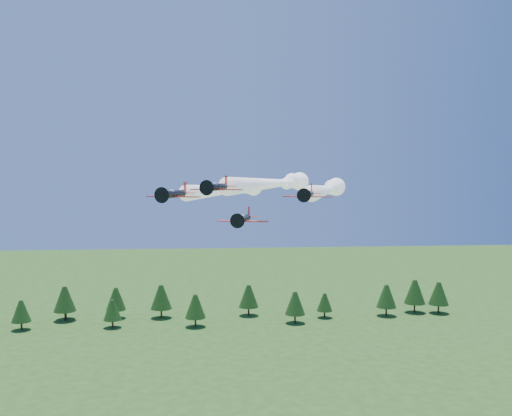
{
  "coord_description": "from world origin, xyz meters",
  "views": [
    {
      "loc": [
        -4.29,
        -83.79,
        50.86
      ],
      "look_at": [
        2.87,
        0.0,
        45.67
      ],
      "focal_mm": 40.0,
      "sensor_mm": 36.0,
      "label": 1
    }
  ],
  "objects": [
    {
      "name": "plane_left",
      "position": [
        0.27,
        25.89,
        47.71
      ],
      "size": [
        21.06,
        44.84,
        3.7
      ],
      "rotation": [
        0.0,
        0.0,
        -0.37
      ],
      "color": "black",
      "rests_on": "ground"
    },
    {
      "name": "plane_right",
      "position": [
        17.81,
        20.1,
        47.73
      ],
      "size": [
        17.11,
        39.57,
        3.7
      ],
      "rotation": [
        0.0,
        0.0,
        -0.33
      ],
      "color": "black",
      "rests_on": "ground"
    },
    {
      "name": "plane_lead",
      "position": [
        7.75,
        16.2,
        49.02
      ],
      "size": [
        22.64,
        47.54,
        3.7
      ],
      "rotation": [
        0.0,
        0.0,
        -0.39
      ],
      "color": "black",
      "rests_on": "ground"
    },
    {
      "name": "plane_slot",
      "position": [
        1.56,
        8.67,
        43.39
      ],
      "size": [
        8.41,
        9.33,
        2.95
      ],
      "rotation": [
        0.0,
        0.0,
        -0.29
      ],
      "color": "black",
      "rests_on": "ground"
    },
    {
      "name": "treeline",
      "position": [
        -0.69,
        111.84,
        6.93
      ],
      "size": [
        163.89,
        20.39,
        11.95
      ],
      "color": "#382314",
      "rests_on": "ground"
    }
  ]
}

